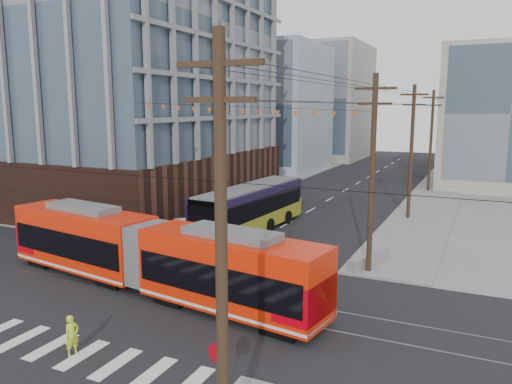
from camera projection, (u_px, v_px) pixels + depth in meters
ground at (119, 321)px, 21.80m from camera, size 160.00×160.00×0.00m
office_building at (91, 55)px, 49.07m from camera, size 30.00×25.00×28.60m
bg_bldg_nw_near at (259, 108)px, 73.82m from camera, size 18.00×16.00×18.00m
bg_bldg_ne_near at (508, 118)px, 56.71m from camera, size 14.00×14.00×16.00m
bg_bldg_nw_far at (320, 102)px, 90.28m from camera, size 16.00×18.00×20.00m
utility_pole_near at (222, 265)px, 11.98m from camera, size 0.30×0.30×11.00m
utility_pole_far at (443, 135)px, 67.40m from camera, size 0.30×0.30×11.00m
streetcar at (150, 255)px, 25.19m from camera, size 19.57×5.67×3.73m
city_bus at (251, 208)px, 37.12m from camera, size 3.57×12.66×3.54m
parked_car_silver at (186, 226)px, 36.39m from camera, size 2.89×4.26×1.33m
parked_car_white at (232, 210)px, 42.19m from camera, size 2.28×4.43×1.23m
parked_car_grey at (243, 206)px, 43.94m from camera, size 3.23×4.94×1.26m
pedestrian at (72, 335)px, 18.69m from camera, size 0.50×0.64×1.56m
stop_sign at (217, 383)px, 14.82m from camera, size 0.83×0.83×2.24m
jersey_barrier at (369, 261)px, 29.07m from camera, size 2.07×3.86×0.76m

